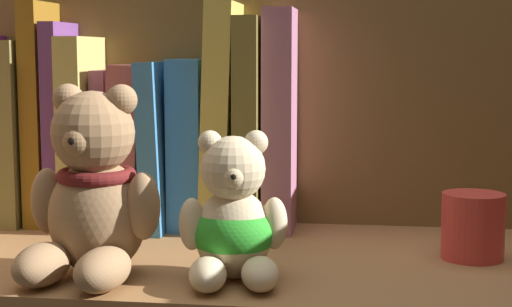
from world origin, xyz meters
TOP-DOWN VIEW (x-y plane):
  - shelf_board at (0.00, 0.00)cm, footprint 80.55×30.67cm
  - shelf_back_panel at (0.00, 15.93)cm, footprint 82.95×1.20cm
  - book_2 at (-30.05, 12.85)cm, footprint 3.60×11.44cm
  - book_3 at (-26.79, 12.85)cm, footprint 2.10×9.94cm
  - book_4 at (-24.45, 12.85)cm, footprint 1.77×10.32cm
  - book_5 at (-21.80, 12.85)cm, footprint 2.83×13.52cm
  - book_6 at (-19.21, 12.85)cm, footprint 1.63×9.57cm
  - book_7 at (-16.35, 12.85)cm, footprint 3.97×12.10cm
  - book_8 at (-13.23, 12.85)cm, footprint 2.79×14.19cm
  - book_9 at (-9.95, 12.85)cm, footprint 3.60×9.84cm
  - book_10 at (-6.31, 12.85)cm, footprint 3.80×12.10cm
  - book_11 at (-3.18, 12.85)cm, footprint 2.59×12.37cm
  - book_12 at (0.10, 12.85)cm, footprint 3.15×9.82cm
  - teddy_bear_larger at (-14.01, -8.57)cm, footprint 12.28×12.67cm
  - teddy_bear_smaller at (-1.84, -8.20)cm, footprint 9.48×10.12cm
  - pillar_candle at (19.27, 1.85)cm, footprint 5.85×5.85cm

SIDE VIEW (x-z plane):
  - shelf_board at x=0.00cm, z-range 0.00..2.00cm
  - pillar_candle at x=19.27cm, z-range 2.00..8.21cm
  - teddy_bear_smaller at x=-1.84cm, z-range 0.63..13.41cm
  - teddy_bear_larger at x=-14.01cm, z-range 0.78..17.40cm
  - book_6 at x=-19.21cm, z-range 2.00..19.32cm
  - book_7 at x=-16.35cm, z-range 1.94..19.97cm
  - book_8 at x=-13.23cm, z-range 1.97..20.27cm
  - book_9 at x=-9.95cm, z-range 2.00..20.52cm
  - book_2 at x=-30.05cm, z-range 2.00..22.54cm
  - book_5 at x=-21.80cm, z-range 1.99..22.93cm
  - book_4 at x=-24.45cm, z-range 2.00..24.51cm
  - book_11 at x=-3.18cm, z-range 2.00..25.00cm
  - shelf_back_panel at x=0.00cm, z-range 0.00..27.84cm
  - book_12 at x=0.10cm, z-range 2.00..25.89cm
  - book_10 at x=-6.31cm, z-range 1.95..26.59cm
  - book_3 at x=-26.79cm, z-range 2.00..26.76cm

